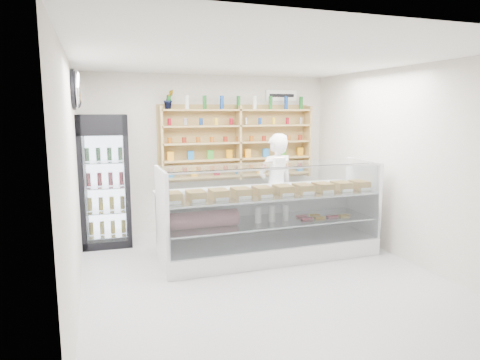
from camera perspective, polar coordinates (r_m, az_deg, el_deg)
name	(u,v)px	position (r m, az deg, el deg)	size (l,w,h in m)	color
room	(261,172)	(5.47, 2.77, 1.14)	(5.00, 5.00, 5.00)	#A2A1A6
display_counter	(270,232)	(6.43, 3.98, -6.94)	(3.23, 0.97, 1.41)	white
shop_worker	(276,188)	(7.14, 4.78, -1.03)	(0.66, 0.43, 1.80)	silver
drinks_cooler	(105,180)	(7.24, -17.52, -0.02)	(0.80, 0.78, 2.11)	black
wall_shelving	(238,143)	(7.80, -0.20, 5.01)	(2.84, 0.28, 1.33)	#A78A4F
potted_plant	(169,99)	(7.47, -9.47, 10.56)	(0.18, 0.14, 0.33)	#1E6626
security_mirror	(77,89)	(6.23, -20.89, 11.23)	(0.15, 0.50, 0.50)	silver
wall_sign	(281,96)	(8.24, 5.54, 11.15)	(0.62, 0.03, 0.20)	white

